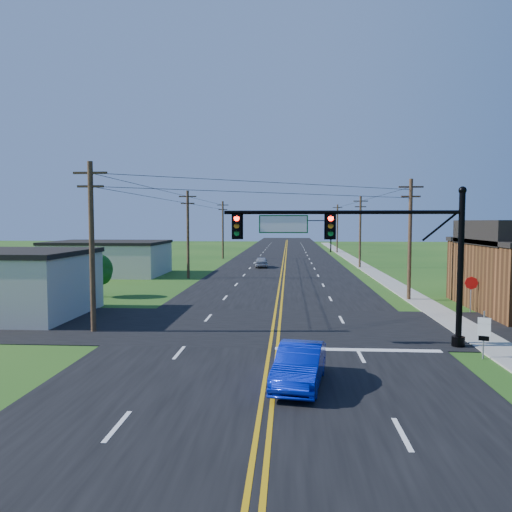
# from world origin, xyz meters

# --- Properties ---
(ground) EXTENTS (260.00, 260.00, 0.00)m
(ground) POSITION_xyz_m (0.00, 0.00, 0.00)
(ground) COLOR #184413
(ground) RESTS_ON ground
(road_main) EXTENTS (16.00, 220.00, 0.04)m
(road_main) POSITION_xyz_m (0.00, 50.00, 0.02)
(road_main) COLOR black
(road_main) RESTS_ON ground
(road_cross) EXTENTS (70.00, 10.00, 0.04)m
(road_cross) POSITION_xyz_m (0.00, 12.00, 0.02)
(road_cross) COLOR black
(road_cross) RESTS_ON ground
(sidewalk) EXTENTS (2.00, 160.00, 0.08)m
(sidewalk) POSITION_xyz_m (10.50, 40.00, 0.04)
(sidewalk) COLOR gray
(sidewalk) RESTS_ON ground
(signal_mast_main) EXTENTS (11.30, 0.60, 7.48)m
(signal_mast_main) POSITION_xyz_m (4.34, 8.00, 4.75)
(signal_mast_main) COLOR black
(signal_mast_main) RESTS_ON ground
(signal_mast_far) EXTENTS (10.98, 0.60, 7.48)m
(signal_mast_far) POSITION_xyz_m (4.44, 80.00, 4.55)
(signal_mast_far) COLOR black
(signal_mast_far) RESTS_ON ground
(cream_bldg_near) EXTENTS (10.20, 8.20, 4.10)m
(cream_bldg_near) POSITION_xyz_m (-17.00, 14.00, 2.06)
(cream_bldg_near) COLOR beige
(cream_bldg_near) RESTS_ON ground
(cream_bldg_far) EXTENTS (12.20, 9.20, 3.70)m
(cream_bldg_far) POSITION_xyz_m (-19.00, 38.00, 1.86)
(cream_bldg_far) COLOR beige
(cream_bldg_far) RESTS_ON ground
(utility_pole_left_a) EXTENTS (1.80, 0.28, 9.00)m
(utility_pole_left_a) POSITION_xyz_m (-9.50, 10.00, 4.72)
(utility_pole_left_a) COLOR #362418
(utility_pole_left_a) RESTS_ON ground
(utility_pole_left_b) EXTENTS (1.80, 0.28, 9.00)m
(utility_pole_left_b) POSITION_xyz_m (-9.50, 35.00, 4.72)
(utility_pole_left_b) COLOR #362418
(utility_pole_left_b) RESTS_ON ground
(utility_pole_left_c) EXTENTS (1.80, 0.28, 9.00)m
(utility_pole_left_c) POSITION_xyz_m (-9.50, 62.00, 4.72)
(utility_pole_left_c) COLOR #362418
(utility_pole_left_c) RESTS_ON ground
(utility_pole_right_a) EXTENTS (1.80, 0.28, 9.00)m
(utility_pole_right_a) POSITION_xyz_m (9.80, 22.00, 4.72)
(utility_pole_right_a) COLOR #362418
(utility_pole_right_a) RESTS_ON ground
(utility_pole_right_b) EXTENTS (1.80, 0.28, 9.00)m
(utility_pole_right_b) POSITION_xyz_m (9.80, 48.00, 4.72)
(utility_pole_right_b) COLOR #362418
(utility_pole_right_b) RESTS_ON ground
(utility_pole_right_c) EXTENTS (1.80, 0.28, 9.00)m
(utility_pole_right_c) POSITION_xyz_m (9.80, 78.00, 4.72)
(utility_pole_right_c) COLOR #362418
(utility_pole_right_c) RESTS_ON ground
(tree_right_back) EXTENTS (3.00, 3.00, 4.10)m
(tree_right_back) POSITION_xyz_m (16.00, 26.00, 2.60)
(tree_right_back) COLOR #362418
(tree_right_back) RESTS_ON ground
(tree_left) EXTENTS (2.40, 2.40, 3.37)m
(tree_left) POSITION_xyz_m (-14.00, 22.00, 2.16)
(tree_left) COLOR #362418
(tree_left) RESTS_ON ground
(blue_car) EXTENTS (2.17, 4.57, 1.45)m
(blue_car) POSITION_xyz_m (1.27, 1.95, 0.72)
(blue_car) COLOR #081BB5
(blue_car) RESTS_ON ground
(distant_car) EXTENTS (1.82, 4.02, 1.34)m
(distant_car) POSITION_xyz_m (-2.64, 47.44, 0.67)
(distant_car) COLOR #ADAEB2
(distant_car) RESTS_ON ground
(route_sign) EXTENTS (0.49, 0.22, 2.07)m
(route_sign) POSITION_xyz_m (9.18, 5.98, 1.21)
(route_sign) COLOR slate
(route_sign) RESTS_ON ground
(stop_sign) EXTENTS (0.84, 0.14, 2.35)m
(stop_sign) POSITION_xyz_m (12.53, 16.98, 1.70)
(stop_sign) COLOR slate
(stop_sign) RESTS_ON ground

